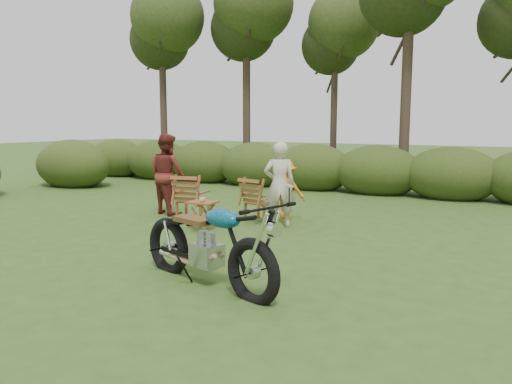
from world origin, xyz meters
The scene contains 10 objects.
ground centered at (0.00, 0.00, 0.00)m, with size 80.00×80.00×0.00m, color #2C4517.
tree_line centered at (0.50, 9.74, 3.81)m, with size 22.52×11.62×8.14m.
motorcycle centered at (0.25, -0.06, 0.00)m, with size 2.34×0.89×1.34m, color #0D79B2, non-canonical shape.
lawn_chair_right centered at (-1.03, 3.82, 0.00)m, with size 0.63×0.63×0.91m, color brown, non-canonical shape.
lawn_chair_left centered at (-2.33, 3.25, 0.00)m, with size 0.66×0.66×0.96m, color brown, non-canonical shape.
side_table centered at (-1.59, 2.52, 0.28)m, with size 0.54×0.45×0.56m, color #622E18, non-canonical shape.
cup centered at (-1.56, 2.48, 0.60)m, with size 0.11×0.11×0.09m, color beige.
adult_a centered at (-0.45, 3.49, 0.00)m, with size 0.61×0.40×1.67m, color beige.
adult_b centered at (-3.27, 3.59, 0.00)m, with size 0.87×0.68×1.79m, color maroon.
child centered at (-0.68, 4.29, 0.00)m, with size 0.80×0.46×1.24m, color orange.
Camera 1 is at (3.73, -5.15, 2.06)m, focal length 35.00 mm.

